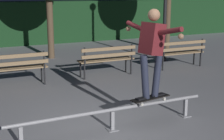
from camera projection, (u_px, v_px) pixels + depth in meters
ground_plane at (111, 128)px, 5.85m from camera, size 90.00×90.00×0.00m
hedge_backdrop at (10, 23)px, 14.74m from camera, size 24.00×1.20×1.88m
grind_rail at (112, 113)px, 5.73m from camera, size 3.62×0.18×0.39m
skateboard at (150, 98)px, 6.01m from camera, size 0.80×0.33×0.09m
skateboarder at (152, 46)px, 5.79m from camera, size 0.63×1.39×1.56m
park_bench_left_center at (15, 66)px, 8.27m from camera, size 1.60×0.43×0.88m
park_bench_right_center at (107, 57)px, 9.31m from camera, size 1.60×0.43×0.88m
park_bench_rightmost at (181, 51)px, 10.36m from camera, size 1.60×0.43×0.88m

